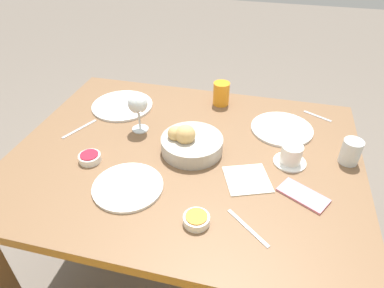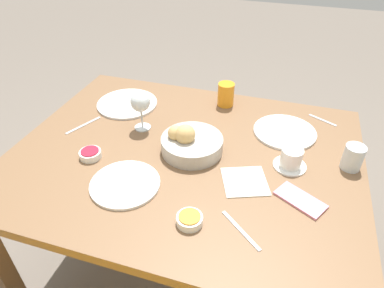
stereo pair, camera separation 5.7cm
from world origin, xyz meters
name	(u,v)px [view 2 (the right image)]	position (x,y,z in m)	size (l,w,h in m)	color
ground_plane	(187,267)	(0.00, 0.00, 0.00)	(10.00, 10.00, 0.00)	#6B6056
dining_table	(185,171)	(0.00, 0.00, 0.61)	(1.24, 0.97, 0.70)	brown
bread_basket	(190,143)	(-0.02, -0.02, 0.74)	(0.22, 0.22, 0.11)	#B2ADA3
plate_near_left	(285,132)	(-0.33, -0.23, 0.71)	(0.24, 0.24, 0.01)	white
plate_near_right	(127,104)	(0.35, -0.25, 0.71)	(0.26, 0.26, 0.01)	white
plate_far_center	(125,184)	(0.13, 0.22, 0.71)	(0.22, 0.22, 0.01)	white
juice_glass	(226,94)	(-0.06, -0.38, 0.76)	(0.07, 0.07, 0.10)	orange
water_tumbler	(353,157)	(-0.56, -0.09, 0.75)	(0.07, 0.07, 0.09)	silver
wine_glass	(140,103)	(0.21, -0.10, 0.82)	(0.08, 0.08, 0.16)	silver
coffee_cup	(291,159)	(-0.37, -0.03, 0.74)	(0.11, 0.11, 0.07)	white
jam_bowl_berry	(90,154)	(0.31, 0.12, 0.72)	(0.08, 0.08, 0.03)	white
jam_bowl_honey	(190,220)	(-0.11, 0.30, 0.72)	(0.08, 0.08, 0.03)	white
fork_silver	(241,230)	(-0.26, 0.29, 0.71)	(0.13, 0.11, 0.00)	#B7B7BC
knife_silver	(84,125)	(0.44, -0.05, 0.71)	(0.07, 0.15, 0.00)	#B7B7BC
spoon_coffee	(323,120)	(-0.47, -0.37, 0.71)	(0.11, 0.07, 0.00)	#B7B7BC
napkin	(245,181)	(-0.23, 0.09, 0.71)	(0.18, 0.18, 0.00)	silver
cell_phone	(300,200)	(-0.41, 0.12, 0.71)	(0.17, 0.14, 0.01)	pink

